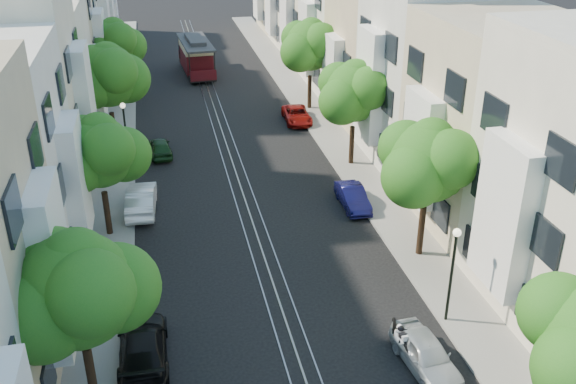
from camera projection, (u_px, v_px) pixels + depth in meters
ground at (221, 129)px, 45.78m from camera, size 200.00×200.00×0.00m
sidewalk_east at (320, 121)px, 47.10m from camera, size 2.50×80.00×0.12m
sidewalk_west at (117, 136)px, 44.41m from camera, size 2.50×80.00×0.12m
rail_left at (214, 129)px, 45.67m from camera, size 0.06×80.00×0.02m
rail_slot at (221, 129)px, 45.78m from camera, size 0.06×80.00×0.02m
rail_right at (229, 128)px, 45.88m from camera, size 0.06×80.00×0.02m
lane_line at (221, 129)px, 45.78m from camera, size 0.08×80.00×0.01m
townhouses_east at (384, 49)px, 45.63m from camera, size 7.75×72.00×12.00m
townhouses_west at (34, 68)px, 41.27m from camera, size 7.75×72.00×11.76m
tree_e_b at (430, 164)px, 28.33m from camera, size 4.93×4.08×6.68m
tree_e_c at (355, 93)px, 38.05m from camera, size 4.84×3.99×6.52m
tree_e_d at (311, 46)px, 47.60m from camera, size 5.01×4.16×6.85m
tree_w_a at (79, 293)px, 19.50m from camera, size 4.93×4.08×6.68m
tree_w_b at (100, 154)px, 30.20m from camera, size 4.72×3.87×6.27m
tree_w_c at (108, 77)px, 39.57m from camera, size 5.13×4.28×7.09m
tree_w_d at (114, 44)px, 49.44m from camera, size 4.84×3.99×6.52m
lamp_east at (453, 261)px, 24.61m from camera, size 0.32×0.32×4.16m
lamp_west at (125, 126)px, 38.09m from camera, size 0.32×0.32×4.16m
sportbike_rider at (401, 339)px, 23.78m from camera, size 0.47×1.89×1.30m
cable_car at (196, 54)px, 57.94m from camera, size 2.99×8.00×3.02m
parked_car_e_near at (426, 354)px, 23.14m from camera, size 1.82×3.80×1.25m
parked_car_e_mid at (353, 197)px, 34.65m from camera, size 1.24×3.49×1.15m
parked_car_e_far at (297, 115)px, 46.83m from camera, size 1.96×3.99×1.09m
parked_car_w_near at (143, 346)px, 23.51m from camera, size 1.85×4.47×1.29m
parked_car_w_mid at (141, 199)px, 34.18m from camera, size 1.70×4.26×1.38m
parked_car_w_far at (160, 147)px, 41.11m from camera, size 1.67×3.47×1.14m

